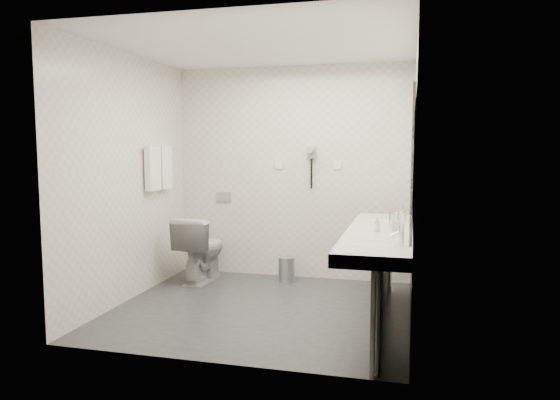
# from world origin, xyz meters

# --- Properties ---
(floor) EXTENTS (2.80, 2.80, 0.00)m
(floor) POSITION_xyz_m (0.00, 0.00, 0.00)
(floor) COLOR #2D2E33
(floor) RESTS_ON ground
(ceiling) EXTENTS (2.80, 2.80, 0.00)m
(ceiling) POSITION_xyz_m (0.00, 0.00, 2.50)
(ceiling) COLOR white
(ceiling) RESTS_ON wall_back
(wall_back) EXTENTS (2.80, 0.00, 2.80)m
(wall_back) POSITION_xyz_m (0.00, 1.30, 1.25)
(wall_back) COLOR silver
(wall_back) RESTS_ON floor
(wall_front) EXTENTS (2.80, 0.00, 2.80)m
(wall_front) POSITION_xyz_m (0.00, -1.30, 1.25)
(wall_front) COLOR silver
(wall_front) RESTS_ON floor
(wall_left) EXTENTS (0.00, 2.60, 2.60)m
(wall_left) POSITION_xyz_m (-1.40, 0.00, 1.25)
(wall_left) COLOR silver
(wall_left) RESTS_ON floor
(wall_right) EXTENTS (0.00, 2.60, 2.60)m
(wall_right) POSITION_xyz_m (1.40, 0.00, 1.25)
(wall_right) COLOR silver
(wall_right) RESTS_ON floor
(vanity_counter) EXTENTS (0.55, 2.20, 0.10)m
(vanity_counter) POSITION_xyz_m (1.12, -0.20, 0.80)
(vanity_counter) COLOR white
(vanity_counter) RESTS_ON floor
(vanity_panel) EXTENTS (0.03, 2.15, 0.75)m
(vanity_panel) POSITION_xyz_m (1.15, -0.20, 0.38)
(vanity_panel) COLOR gray
(vanity_panel) RESTS_ON floor
(vanity_post_near) EXTENTS (0.06, 0.06, 0.75)m
(vanity_post_near) POSITION_xyz_m (1.18, -1.24, 0.38)
(vanity_post_near) COLOR silver
(vanity_post_near) RESTS_ON floor
(vanity_post_far) EXTENTS (0.06, 0.06, 0.75)m
(vanity_post_far) POSITION_xyz_m (1.18, 0.84, 0.38)
(vanity_post_far) COLOR silver
(vanity_post_far) RESTS_ON floor
(mirror) EXTENTS (0.02, 2.20, 1.05)m
(mirror) POSITION_xyz_m (1.39, -0.20, 1.45)
(mirror) COLOR #B2BCC6
(mirror) RESTS_ON wall_right
(basin_near) EXTENTS (0.40, 0.31, 0.05)m
(basin_near) POSITION_xyz_m (1.12, -0.85, 0.83)
(basin_near) COLOR white
(basin_near) RESTS_ON vanity_counter
(basin_far) EXTENTS (0.40, 0.31, 0.05)m
(basin_far) POSITION_xyz_m (1.12, 0.45, 0.83)
(basin_far) COLOR white
(basin_far) RESTS_ON vanity_counter
(faucet_near) EXTENTS (0.04, 0.04, 0.15)m
(faucet_near) POSITION_xyz_m (1.32, -0.85, 0.92)
(faucet_near) COLOR silver
(faucet_near) RESTS_ON vanity_counter
(faucet_far) EXTENTS (0.04, 0.04, 0.15)m
(faucet_far) POSITION_xyz_m (1.32, 0.45, 0.92)
(faucet_far) COLOR silver
(faucet_far) RESTS_ON vanity_counter
(soap_bottle_a) EXTENTS (0.07, 0.07, 0.11)m
(soap_bottle_a) POSITION_xyz_m (1.25, -0.22, 0.91)
(soap_bottle_a) COLOR white
(soap_bottle_a) RESTS_ON vanity_counter
(soap_bottle_c) EXTENTS (0.06, 0.06, 0.13)m
(soap_bottle_c) POSITION_xyz_m (1.11, -0.30, 0.91)
(soap_bottle_c) COLOR white
(soap_bottle_c) RESTS_ON vanity_counter
(glass_left) EXTENTS (0.07, 0.07, 0.10)m
(glass_left) POSITION_xyz_m (1.22, 0.13, 0.90)
(glass_left) COLOR silver
(glass_left) RESTS_ON vanity_counter
(glass_right) EXTENTS (0.08, 0.08, 0.12)m
(glass_right) POSITION_xyz_m (1.29, 0.22, 0.91)
(glass_right) COLOR silver
(glass_right) RESTS_ON vanity_counter
(toilet) EXTENTS (0.46, 0.77, 0.77)m
(toilet) POSITION_xyz_m (-0.97, 0.82, 0.38)
(toilet) COLOR white
(toilet) RESTS_ON floor
(flush_plate) EXTENTS (0.18, 0.02, 0.12)m
(flush_plate) POSITION_xyz_m (-0.85, 1.29, 0.95)
(flush_plate) COLOR #B2B5BA
(flush_plate) RESTS_ON wall_back
(pedal_bin) EXTENTS (0.25, 0.25, 0.27)m
(pedal_bin) POSITION_xyz_m (0.01, 1.04, 0.14)
(pedal_bin) COLOR #B2B5BA
(pedal_bin) RESTS_ON floor
(bin_lid) EXTENTS (0.20, 0.20, 0.02)m
(bin_lid) POSITION_xyz_m (0.01, 1.04, 0.28)
(bin_lid) COLOR #B2B5BA
(bin_lid) RESTS_ON pedal_bin
(towel_rail) EXTENTS (0.02, 0.62, 0.02)m
(towel_rail) POSITION_xyz_m (-1.35, 0.55, 1.55)
(towel_rail) COLOR silver
(towel_rail) RESTS_ON wall_left
(towel_near) EXTENTS (0.07, 0.24, 0.48)m
(towel_near) POSITION_xyz_m (-1.34, 0.41, 1.33)
(towel_near) COLOR white
(towel_near) RESTS_ON towel_rail
(towel_far) EXTENTS (0.07, 0.24, 0.48)m
(towel_far) POSITION_xyz_m (-1.34, 0.69, 1.33)
(towel_far) COLOR white
(towel_far) RESTS_ON towel_rail
(dryer_cradle) EXTENTS (0.10, 0.04, 0.14)m
(dryer_cradle) POSITION_xyz_m (0.25, 1.27, 1.50)
(dryer_cradle) COLOR gray
(dryer_cradle) RESTS_ON wall_back
(dryer_barrel) EXTENTS (0.08, 0.14, 0.08)m
(dryer_barrel) POSITION_xyz_m (0.25, 1.20, 1.53)
(dryer_barrel) COLOR gray
(dryer_barrel) RESTS_ON dryer_cradle
(dryer_cord) EXTENTS (0.02, 0.02, 0.35)m
(dryer_cord) POSITION_xyz_m (0.25, 1.26, 1.25)
(dryer_cord) COLOR black
(dryer_cord) RESTS_ON dryer_cradle
(switch_plate_a) EXTENTS (0.09, 0.02, 0.09)m
(switch_plate_a) POSITION_xyz_m (-0.15, 1.29, 1.35)
(switch_plate_a) COLOR white
(switch_plate_a) RESTS_ON wall_back
(switch_plate_b) EXTENTS (0.09, 0.02, 0.09)m
(switch_plate_b) POSITION_xyz_m (0.55, 1.29, 1.35)
(switch_plate_b) COLOR white
(switch_plate_b) RESTS_ON wall_back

